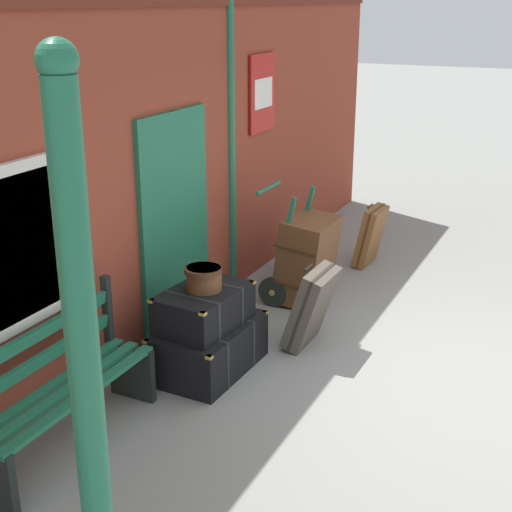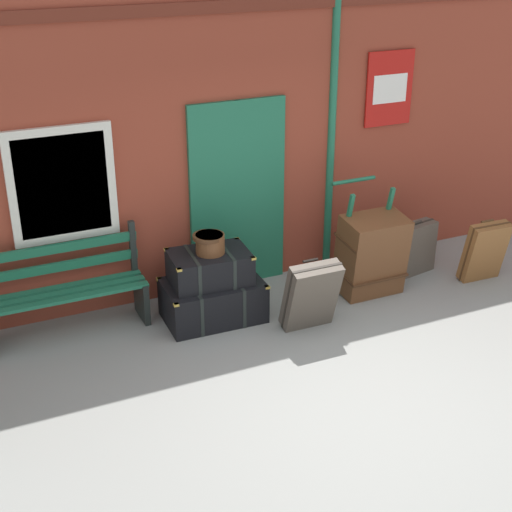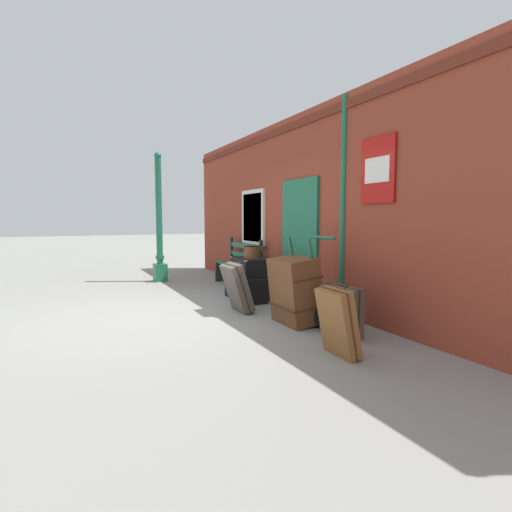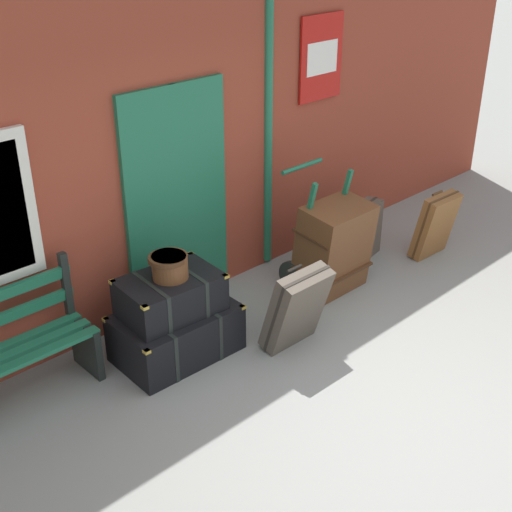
# 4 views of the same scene
# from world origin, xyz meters

# --- Properties ---
(ground_plane) EXTENTS (60.00, 60.00, 0.00)m
(ground_plane) POSITION_xyz_m (0.00, 0.00, 0.00)
(ground_plane) COLOR gray
(brick_facade) EXTENTS (10.40, 0.35, 3.20)m
(brick_facade) POSITION_xyz_m (-0.01, 2.60, 1.60)
(brick_facade) COLOR brown
(brick_facade) RESTS_ON ground
(platform_bench) EXTENTS (1.60, 0.43, 1.01)m
(platform_bench) POSITION_xyz_m (-2.04, 2.16, 0.44)
(platform_bench) COLOR #1E6647
(platform_bench) RESTS_ON ground
(steamer_trunk_base) EXTENTS (1.03, 0.68, 0.43)m
(steamer_trunk_base) POSITION_xyz_m (-0.61, 1.78, 0.21)
(steamer_trunk_base) COLOR black
(steamer_trunk_base) RESTS_ON ground
(steamer_trunk_middle) EXTENTS (0.85, 0.61, 0.33)m
(steamer_trunk_middle) POSITION_xyz_m (-0.63, 1.81, 0.58)
(steamer_trunk_middle) COLOR black
(steamer_trunk_middle) RESTS_ON steamer_trunk_base
(round_hatbox) EXTENTS (0.32, 0.31, 0.20)m
(round_hatbox) POSITION_xyz_m (-0.62, 1.80, 0.86)
(round_hatbox) COLOR brown
(round_hatbox) RESTS_ON steamer_trunk_middle
(porters_trolley) EXTENTS (0.71, 0.63, 1.19)m
(porters_trolley) POSITION_xyz_m (1.18, 1.78, 0.27)
(porters_trolley) COLOR black
(porters_trolley) RESTS_ON ground
(large_brown_trunk) EXTENTS (0.70, 0.53, 0.92)m
(large_brown_trunk) POSITION_xyz_m (1.18, 1.60, 0.46)
(large_brown_trunk) COLOR brown
(large_brown_trunk) RESTS_ON ground
(suitcase_beige) EXTENTS (0.57, 0.29, 0.65)m
(suitcase_beige) POSITION_xyz_m (1.91, 1.83, 0.30)
(suitcase_beige) COLOR #51473D
(suitcase_beige) RESTS_ON ground
(suitcase_slate) EXTENTS (0.54, 0.40, 0.77)m
(suitcase_slate) POSITION_xyz_m (0.20, 1.16, 0.38)
(suitcase_slate) COLOR #51473D
(suitcase_slate) RESTS_ON ground
(suitcase_caramel) EXTENTS (0.50, 0.31, 0.74)m
(suitcase_caramel) POSITION_xyz_m (2.52, 1.32, 0.36)
(suitcase_caramel) COLOR brown
(suitcase_caramel) RESTS_ON ground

